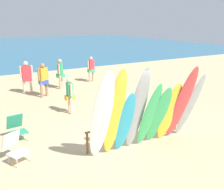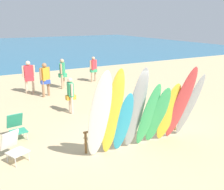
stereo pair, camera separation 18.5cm
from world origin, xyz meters
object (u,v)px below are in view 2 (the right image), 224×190
Objects in this scene: surfboard_yellow_1 at (113,115)px; beachgoer_strolling at (70,93)px; surfboard_rack at (135,125)px; surfboard_grey_3 at (136,110)px; surfboard_white_0 at (99,117)px; surfboard_green_5 at (158,116)px; beachgoer_by_water at (29,75)px; surfboard_yellow_6 at (168,113)px; surfboard_red_7 at (180,105)px; beach_chair_red at (16,126)px; beach_chair_blue at (13,146)px; surfboard_grey_8 at (190,106)px; surfboard_teal_2 at (123,123)px; beachgoer_photographing at (93,67)px; beachgoer_midbeach at (62,71)px; surfboard_green_4 at (148,116)px; beachgoer_near_rack at (45,77)px.

beachgoer_strolling is at bearing 88.13° from surfboard_yellow_1.
surfboard_grey_3 is (-0.42, -0.64, 0.75)m from surfboard_rack.
surfboard_white_0 is 1.31× the size of surfboard_green_5.
surfboard_green_5 reaches higher than beachgoer_by_water.
surfboard_red_7 is at bearing -19.19° from surfboard_yellow_6.
surfboard_white_0 is at bearing 95.52° from beachgoer_by_water.
beach_chair_red is at bearing 123.50° from surfboard_white_0.
surfboard_white_0 is at bearing -57.52° from beach_chair_blue.
beach_chair_blue is at bearing 165.48° from surfboard_green_5.
beach_chair_blue is (-5.18, 1.29, -0.68)m from surfboard_grey_8.
surfboard_teal_2 is 0.96× the size of surfboard_green_5.
surfboard_yellow_1 is at bearing 46.10° from beachgoer_photographing.
surfboard_grey_3 reaches higher than surfboard_rack.
surfboard_rack is 2.36× the size of beachgoer_strolling.
surfboard_grey_8 reaches higher than beachgoer_midbeach.
beach_chair_red is (-2.85, 2.67, -0.87)m from surfboard_grey_3.
beachgoer_photographing is (2.39, 8.20, 0.35)m from surfboard_rack.
surfboard_red_7 reaches higher than surfboard_green_4.
surfboard_white_0 reaches higher than beach_chair_blue.
beach_chair_red is (-1.59, -5.41, -0.56)m from beachgoer_by_water.
beachgoer_photographing is (1.30, 9.00, -0.36)m from surfboard_red_7.
beach_chair_red is at bearing 36.56° from beachgoer_near_rack.
surfboard_yellow_1 is at bearing -179.10° from beachgoer_strolling.
surfboard_yellow_6 reaches higher than beach_chair_red.
beachgoer_near_rack reaches higher than beachgoer_strolling.
beachgoer_near_rack is (-1.10, 7.07, -0.08)m from surfboard_green_4.
beachgoer_midbeach is 4.21m from beachgoer_strolling.
surfboard_yellow_1 is 1.37× the size of surfboard_teal_2.
surfboard_yellow_1 is at bearing 178.52° from surfboard_green_4.
surfboard_yellow_6 is at bearing 161.63° from surfboard_red_7.
surfboard_green_4 is at bearing -173.25° from surfboard_green_5.
surfboard_green_5 is (1.96, 0.06, -0.34)m from surfboard_white_0.
surfboard_grey_3 is 8.22m from beachgoer_midbeach.
beachgoer_strolling is 2.94m from beachgoer_near_rack.
surfboard_grey_8 is at bearing -3.78° from surfboard_green_4.
surfboard_green_5 is 7.19m from beachgoer_near_rack.
beach_chair_blue is (-2.00, 1.29, -0.89)m from surfboard_white_0.
beachgoer_photographing is at bearing 69.92° from surfboard_teal_2.
surfboard_yellow_6 is 4.56m from beach_chair_blue.
beachgoer_photographing is 8.39m from beach_chair_red.
surfboard_rack is 8.55m from beachgoer_photographing.
surfboard_grey_3 is at bearing 174.07° from surfboard_green_4.
surfboard_teal_2 is at bearing -178.31° from surfboard_yellow_6.
surfboard_grey_3 reaches higher than surfboard_yellow_6.
surfboard_grey_8 is 7.60m from beachgoer_near_rack.
beach_chair_red is (-2.07, 2.71, -0.90)m from surfboard_yellow_1.
surfboard_red_7 is at bearing -141.49° from beachgoer_midbeach.
surfboard_white_0 is 2.54m from beach_chair_blue.
beach_chair_blue reaches higher than surfboard_rack.
surfboard_yellow_6 is at bearing 173.08° from surfboard_grey_8.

